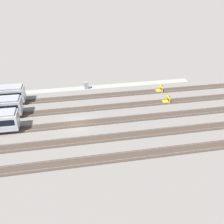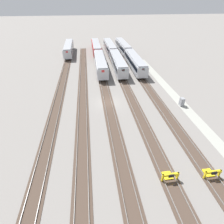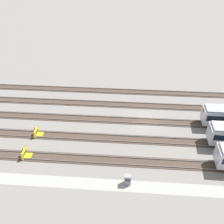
{
  "view_description": "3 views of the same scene",
  "coord_description": "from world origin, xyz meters",
  "px_view_note": "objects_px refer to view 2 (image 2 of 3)",
  "views": [
    {
      "loc": [
        0.99,
        39.07,
        25.23
      ],
      "look_at": [
        -6.16,
        0.0,
        1.8
      ],
      "focal_mm": 42.0,
      "sensor_mm": 36.0,
      "label": 1
    },
    {
      "loc": [
        -30.21,
        3.27,
        17.87
      ],
      "look_at": [
        -6.16,
        0.0,
        1.8
      ],
      "focal_mm": 28.0,
      "sensor_mm": 36.0,
      "label": 2
    },
    {
      "loc": [
        -3.32,
        -37.77,
        29.27
      ],
      "look_at": [
        -6.16,
        0.0,
        1.8
      ],
      "focal_mm": 42.0,
      "sensor_mm": 36.0,
      "label": 3
    }
  ],
  "objects_px": {
    "subway_car_front_row_rightmost": "(123,47)",
    "electrical_cabinet": "(182,102)",
    "subway_car_front_row_centre": "(96,47)",
    "subway_car_back_row_leftmost": "(100,63)",
    "subway_car_back_row_centre": "(69,48)",
    "subway_car_front_row_leftmost": "(110,47)",
    "subway_car_front_row_right_inner": "(135,62)",
    "bumper_stop_near_inner_track": "(169,176)",
    "subway_car_front_row_left_inner": "(118,63)",
    "bumper_stop_nearest_track": "(211,173)"
  },
  "relations": [
    {
      "from": "subway_car_back_row_centre",
      "to": "subway_car_front_row_leftmost",
      "type": "bearing_deg",
      "value": -90.98
    },
    {
      "from": "subway_car_back_row_leftmost",
      "to": "electrical_cabinet",
      "type": "xyz_separation_m",
      "value": [
        -21.66,
        -14.09,
        -1.24
      ]
    },
    {
      "from": "subway_car_front_row_right_inner",
      "to": "subway_car_back_row_leftmost",
      "type": "bearing_deg",
      "value": 90.0
    },
    {
      "from": "subway_car_front_row_leftmost",
      "to": "subway_car_front_row_left_inner",
      "type": "bearing_deg",
      "value": -179.93
    },
    {
      "from": "subway_car_front_row_leftmost",
      "to": "electrical_cabinet",
      "type": "relative_size",
      "value": 11.27
    },
    {
      "from": "subway_car_front_row_leftmost",
      "to": "subway_car_front_row_right_inner",
      "type": "bearing_deg",
      "value": -164.98
    },
    {
      "from": "subway_car_front_row_rightmost",
      "to": "subway_car_front_row_centre",
      "type": "bearing_deg",
      "value": 89.83
    },
    {
      "from": "subway_car_back_row_leftmost",
      "to": "bumper_stop_near_inner_track",
      "type": "relative_size",
      "value": 8.99
    },
    {
      "from": "subway_car_back_row_centre",
      "to": "bumper_stop_near_inner_track",
      "type": "relative_size",
      "value": 9.01
    },
    {
      "from": "subway_car_front_row_left_inner",
      "to": "electrical_cabinet",
      "type": "bearing_deg",
      "value": -157.3
    },
    {
      "from": "bumper_stop_near_inner_track",
      "to": "subway_car_front_row_right_inner",
      "type": "bearing_deg",
      "value": -7.72
    },
    {
      "from": "subway_car_back_row_leftmost",
      "to": "electrical_cabinet",
      "type": "relative_size",
      "value": 11.26
    },
    {
      "from": "subway_car_back_row_centre",
      "to": "electrical_cabinet",
      "type": "height_order",
      "value": "subway_car_back_row_centre"
    },
    {
      "from": "subway_car_front_row_leftmost",
      "to": "subway_car_front_row_centre",
      "type": "bearing_deg",
      "value": 87.12
    },
    {
      "from": "subway_car_front_row_leftmost",
      "to": "bumper_stop_nearest_track",
      "type": "height_order",
      "value": "subway_car_front_row_leftmost"
    },
    {
      "from": "subway_car_front_row_rightmost",
      "to": "bumper_stop_nearest_track",
      "type": "xyz_separation_m",
      "value": [
        -56.29,
        0.05,
        -1.53
      ]
    },
    {
      "from": "subway_car_front_row_right_inner",
      "to": "bumper_stop_near_inner_track",
      "type": "height_order",
      "value": "subway_car_front_row_right_inner"
    },
    {
      "from": "subway_car_front_row_leftmost",
      "to": "subway_car_back_row_leftmost",
      "type": "relative_size",
      "value": 1.0
    },
    {
      "from": "bumper_stop_near_inner_track",
      "to": "subway_car_front_row_rightmost",
      "type": "bearing_deg",
      "value": -5.2
    },
    {
      "from": "subway_car_front_row_leftmost",
      "to": "subway_car_back_row_centre",
      "type": "xyz_separation_m",
      "value": [
        0.26,
        15.15,
        0.0
      ]
    },
    {
      "from": "subway_car_back_row_leftmost",
      "to": "bumper_stop_nearest_track",
      "type": "distance_m",
      "value": 38.76
    },
    {
      "from": "subway_car_front_row_right_inner",
      "to": "subway_car_back_row_centre",
      "type": "height_order",
      "value": "same"
    },
    {
      "from": "subway_car_front_row_left_inner",
      "to": "bumper_stop_nearest_track",
      "type": "xyz_separation_m",
      "value": [
        -37.41,
        -5.0,
        -1.53
      ]
    },
    {
      "from": "subway_car_front_row_right_inner",
      "to": "subway_car_back_row_leftmost",
      "type": "relative_size",
      "value": 1.0
    },
    {
      "from": "subway_car_front_row_centre",
      "to": "subway_car_front_row_right_inner",
      "type": "distance_m",
      "value": 21.44
    },
    {
      "from": "subway_car_front_row_centre",
      "to": "bumper_stop_nearest_track",
      "type": "height_order",
      "value": "subway_car_front_row_centre"
    },
    {
      "from": "subway_car_front_row_left_inner",
      "to": "subway_car_back_row_leftmost",
      "type": "xyz_separation_m",
      "value": [
        0.0,
        5.03,
        0.0
      ]
    },
    {
      "from": "bumper_stop_near_inner_track",
      "to": "electrical_cabinet",
      "type": "xyz_separation_m",
      "value": [
        15.45,
        -9.11,
        0.29
      ]
    },
    {
      "from": "subway_car_front_row_centre",
      "to": "electrical_cabinet",
      "type": "bearing_deg",
      "value": -160.74
    },
    {
      "from": "subway_car_front_row_leftmost",
      "to": "subway_car_front_row_centre",
      "type": "relative_size",
      "value": 1.0
    },
    {
      "from": "subway_car_front_row_right_inner",
      "to": "bumper_stop_near_inner_track",
      "type": "bearing_deg",
      "value": 172.28
    },
    {
      "from": "subway_car_front_row_rightmost",
      "to": "subway_car_back_row_leftmost",
      "type": "height_order",
      "value": "same"
    },
    {
      "from": "subway_car_front_row_left_inner",
      "to": "bumper_stop_near_inner_track",
      "type": "height_order",
      "value": "subway_car_front_row_left_inner"
    },
    {
      "from": "subway_car_front_row_left_inner",
      "to": "subway_car_front_row_rightmost",
      "type": "relative_size",
      "value": 1.0
    },
    {
      "from": "subway_car_back_row_leftmost",
      "to": "subway_car_back_row_centre",
      "type": "relative_size",
      "value": 1.0
    },
    {
      "from": "subway_car_front_row_right_inner",
      "to": "subway_car_back_row_centre",
      "type": "relative_size",
      "value": 1.0
    },
    {
      "from": "subway_car_front_row_leftmost",
      "to": "subway_car_front_row_right_inner",
      "type": "relative_size",
      "value": 1.0
    },
    {
      "from": "subway_car_back_row_leftmost",
      "to": "bumper_stop_nearest_track",
      "type": "bearing_deg",
      "value": -165.0
    },
    {
      "from": "subway_car_front_row_centre",
      "to": "bumper_stop_near_inner_track",
      "type": "relative_size",
      "value": 8.99
    },
    {
      "from": "subway_car_front_row_right_inner",
      "to": "bumper_stop_near_inner_track",
      "type": "xyz_separation_m",
      "value": [
        -37.11,
        5.03,
        -1.53
      ]
    },
    {
      "from": "subway_car_front_row_rightmost",
      "to": "electrical_cabinet",
      "type": "xyz_separation_m",
      "value": [
        -40.55,
        -4.01,
        -1.24
      ]
    },
    {
      "from": "electrical_cabinet",
      "to": "subway_car_front_row_centre",
      "type": "bearing_deg",
      "value": 19.26
    },
    {
      "from": "subway_car_front_row_rightmost",
      "to": "subway_car_front_row_left_inner",
      "type": "bearing_deg",
      "value": 165.03
    },
    {
      "from": "subway_car_back_row_leftmost",
      "to": "bumper_stop_nearest_track",
      "type": "xyz_separation_m",
      "value": [
        -37.41,
        -10.02,
        -1.53
      ]
    },
    {
      "from": "subway_car_front_row_right_inner",
      "to": "bumper_stop_nearest_track",
      "type": "distance_m",
      "value": 37.44
    },
    {
      "from": "bumper_stop_nearest_track",
      "to": "electrical_cabinet",
      "type": "bearing_deg",
      "value": -14.49
    },
    {
      "from": "subway_car_front_row_rightmost",
      "to": "subway_car_back_row_centre",
      "type": "relative_size",
      "value": 1.0
    },
    {
      "from": "subway_car_front_row_left_inner",
      "to": "subway_car_back_row_centre",
      "type": "relative_size",
      "value": 1.0
    },
    {
      "from": "subway_car_front_row_rightmost",
      "to": "subway_car_back_row_leftmost",
      "type": "distance_m",
      "value": 21.41
    },
    {
      "from": "subway_car_front_row_leftmost",
      "to": "bumper_stop_near_inner_track",
      "type": "relative_size",
      "value": 9.0
    }
  ]
}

